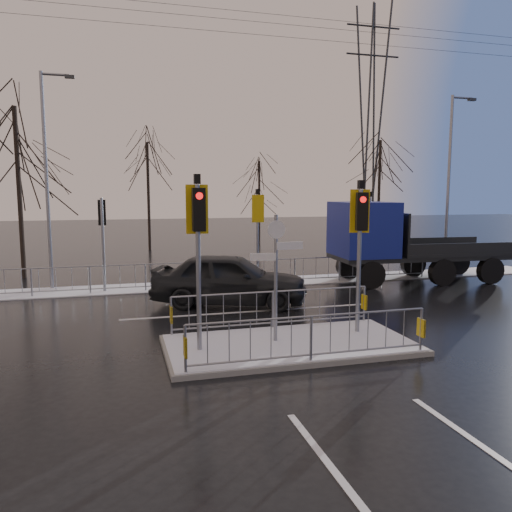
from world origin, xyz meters
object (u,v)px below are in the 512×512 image
object	(u,v)px
car_far_lane	(230,279)
street_lamp_right	(450,178)
traffic_island	(289,332)
flatbed_truck	(386,240)
street_lamp_left	(48,172)

from	to	relation	value
car_far_lane	street_lamp_right	size ratio (longest dim) A/B	0.64
traffic_island	flatbed_truck	xyz separation A→B (m)	(6.75, 7.28, 1.39)
street_lamp_right	street_lamp_left	world-z (taller)	street_lamp_left
street_lamp_right	flatbed_truck	bearing A→B (deg)	-162.46
traffic_island	street_lamp_right	xyz separation A→B (m)	(10.58, 8.49, 4.00)
car_far_lane	flatbed_truck	bearing A→B (deg)	-51.59
flatbed_truck	street_lamp_right	bearing A→B (deg)	17.54
flatbed_truck	traffic_island	bearing A→B (deg)	-132.84
car_far_lane	traffic_island	bearing A→B (deg)	-155.26
car_far_lane	flatbed_truck	distance (m)	7.57
car_far_lane	street_lamp_right	bearing A→B (deg)	-51.81
traffic_island	car_far_lane	distance (m)	4.97
flatbed_truck	street_lamp_right	xyz separation A→B (m)	(3.83, 1.21, 2.61)
car_far_lane	street_lamp_left	distance (m)	8.38
car_far_lane	street_lamp_left	bearing A→B (deg)	73.17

